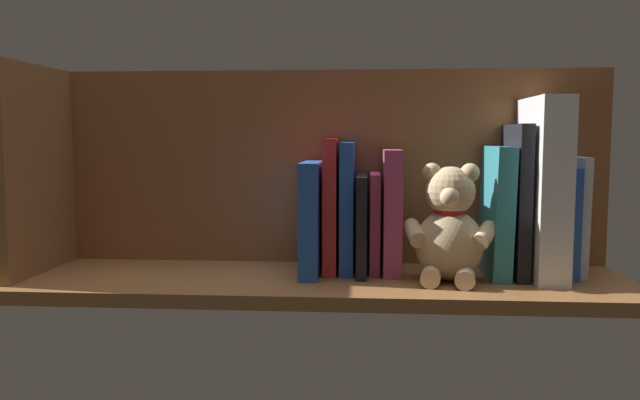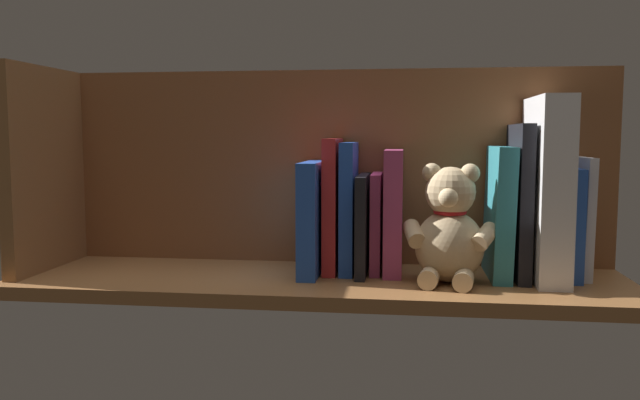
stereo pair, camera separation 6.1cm
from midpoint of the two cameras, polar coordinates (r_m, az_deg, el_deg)
name	(u,v)px [view 1 (the left image)]	position (r cm, az deg, el deg)	size (l,w,h in cm)	color
ground_plane	(320,282)	(108.71, -1.61, -7.31)	(101.57, 29.20, 2.20)	brown
shelf_back_panel	(325,167)	(118.37, -1.03, 2.93)	(101.57, 1.50, 35.33)	brown
shelf_side_divider	(36,170)	(121.22, -25.26, 2.46)	(2.40, 23.20, 35.33)	brown
book_0	(575,215)	(116.11, 20.35, -1.29)	(1.39, 11.69, 19.91)	silver
book_1	(563,221)	(114.79, 19.34, -1.76)	(2.22, 13.36, 18.19)	blue
dictionary_thick_white	(542,188)	(110.89, 17.69, 1.01)	(5.03, 17.94, 29.65)	white
book_2	(515,200)	(111.45, 15.47, -0.02)	(2.08, 15.58, 25.30)	black
book_3	(496,211)	(111.09, 13.88, -0.95)	(3.05, 15.57, 21.66)	teal
teddy_bear	(450,229)	(104.72, 9.82, -2.60)	(15.31, 13.34, 19.08)	#D1B284
book_4	(392,211)	(110.61, 4.84, -0.98)	(3.06, 13.43, 21.07)	#B23F72
book_5	(375,222)	(111.58, 3.34, -1.97)	(1.72, 12.01, 16.98)	#B23F72
book_6	(362,224)	(109.98, 2.16, -2.12)	(1.71, 15.38, 16.81)	black
book_7	(347,207)	(110.91, 0.89, -0.63)	(2.30, 13.06, 22.29)	blue
book_8	(331,205)	(111.10, -0.56, -0.45)	(2.29, 13.01, 22.94)	red
book_9	(312,217)	(109.71, -2.32, -1.55)	(3.12, 16.92, 19.04)	blue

